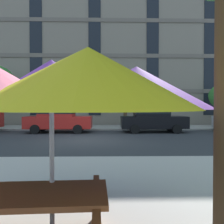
% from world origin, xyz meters
% --- Properties ---
extents(ground_plane, '(120.00, 120.00, 0.00)m').
position_xyz_m(ground_plane, '(0.00, 0.00, 0.00)').
color(ground_plane, '#2D3033').
extents(sidewalk_far, '(56.00, 3.60, 0.12)m').
position_xyz_m(sidewalk_far, '(0.00, 6.80, 0.06)').
color(sidewalk_far, '#9E998E').
rests_on(sidewalk_far, ground).
extents(apartment_building, '(47.51, 12.08, 16.00)m').
position_xyz_m(apartment_building, '(0.00, 14.99, 8.00)').
color(apartment_building, gray).
rests_on(apartment_building, ground).
extents(sedan_red, '(4.40, 1.98, 1.78)m').
position_xyz_m(sedan_red, '(-2.19, 3.70, 0.95)').
color(sedan_red, '#B21E19').
rests_on(sedan_red, ground).
extents(sedan_black, '(4.40, 1.98, 1.78)m').
position_xyz_m(sedan_black, '(4.24, 3.70, 0.95)').
color(sedan_black, black).
rests_on(sedan_black, ground).
extents(street_tree_middle, '(1.97, 2.08, 4.04)m').
position_xyz_m(street_tree_middle, '(2.50, 7.08, 2.90)').
color(street_tree_middle, '#4C3823').
rests_on(street_tree_middle, ground).
extents(street_tree_right, '(2.02, 2.05, 3.66)m').
position_xyz_m(street_tree_right, '(10.61, 7.16, 2.61)').
color(street_tree_right, brown).
rests_on(street_tree_right, ground).
extents(patio_umbrella, '(4.00, 3.72, 2.31)m').
position_xyz_m(patio_umbrella, '(0.42, -9.00, 1.96)').
color(patio_umbrella, silver).
rests_on(patio_umbrella, ground).
extents(picnic_table, '(1.87, 1.60, 0.77)m').
position_xyz_m(picnic_table, '(0.21, -9.35, 0.49)').
color(picnic_table, brown).
rests_on(picnic_table, ground).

